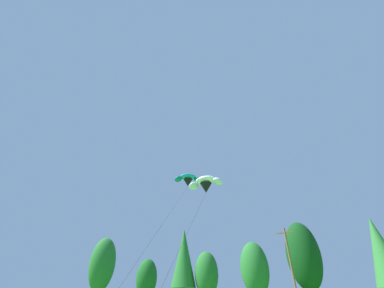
% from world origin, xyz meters
% --- Properties ---
extents(treeline_tree_a, '(5.68, 5.68, 14.38)m').
position_xyz_m(treeline_tree_a, '(-39.60, 52.41, 8.71)').
color(treeline_tree_a, '#472D19').
rests_on(treeline_tree_a, ground_plane).
extents(treeline_tree_b, '(4.36, 4.36, 9.49)m').
position_xyz_m(treeline_tree_b, '(-28.87, 55.15, 5.74)').
color(treeline_tree_b, '#472D19').
rests_on(treeline_tree_b, ground_plane).
extents(treeline_tree_c, '(4.82, 4.82, 14.65)m').
position_xyz_m(treeline_tree_c, '(-19.41, 54.30, 9.18)').
color(treeline_tree_c, '#472D19').
rests_on(treeline_tree_c, ground_plane).
extents(treeline_tree_d, '(4.54, 4.54, 10.13)m').
position_xyz_m(treeline_tree_d, '(-15.12, 55.73, 6.13)').
color(treeline_tree_d, '#472D19').
rests_on(treeline_tree_d, ground_plane).
extents(treeline_tree_e, '(4.64, 4.64, 10.53)m').
position_xyz_m(treeline_tree_e, '(-4.78, 52.37, 6.37)').
color(treeline_tree_e, '#472D19').
rests_on(treeline_tree_e, ground_plane).
extents(treeline_tree_f, '(5.53, 5.53, 13.83)m').
position_xyz_m(treeline_tree_f, '(2.90, 56.18, 8.37)').
color(treeline_tree_f, '#472D19').
rests_on(treeline_tree_f, ground_plane).
extents(treeline_tree_g, '(4.45, 4.45, 12.97)m').
position_xyz_m(treeline_tree_g, '(13.78, 54.14, 8.13)').
color(treeline_tree_g, '#472D19').
rests_on(treeline_tree_g, ground_plane).
extents(utility_pole, '(2.20, 0.26, 10.30)m').
position_xyz_m(utility_pole, '(2.20, 43.56, 5.42)').
color(utility_pole, brown).
rests_on(utility_pole, ground_plane).
extents(parafoil_kite_high_teal, '(5.43, 17.04, 15.05)m').
position_xyz_m(parafoil_kite_high_teal, '(-7.65, 34.05, 15.73)').
color(parafoil_kite_high_teal, teal).
extents(parafoil_kite_mid_white, '(3.69, 9.63, 10.73)m').
position_xyz_m(parafoil_kite_mid_white, '(-2.10, 27.36, 11.54)').
color(parafoil_kite_mid_white, white).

